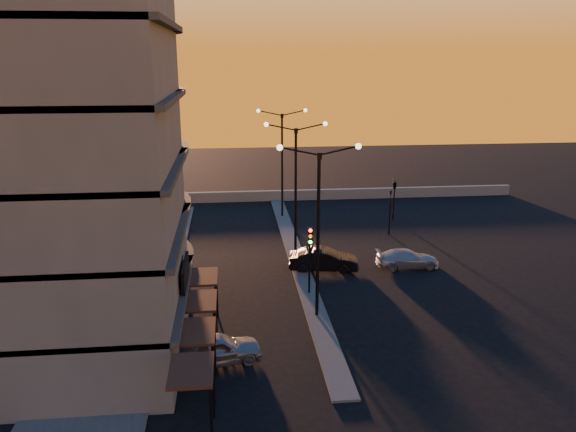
# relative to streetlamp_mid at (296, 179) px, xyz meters

# --- Properties ---
(ground) EXTENTS (120.00, 120.00, 0.00)m
(ground) POSITION_rel_streetlamp_mid_xyz_m (0.00, -10.00, -5.59)
(ground) COLOR black
(ground) RESTS_ON ground
(sidewalk_west) EXTENTS (5.00, 40.00, 0.12)m
(sidewalk_west) POSITION_rel_streetlamp_mid_xyz_m (-10.50, -6.00, -5.53)
(sidewalk_west) COLOR #4D4D4A
(sidewalk_west) RESTS_ON ground
(median) EXTENTS (1.20, 36.00, 0.12)m
(median) POSITION_rel_streetlamp_mid_xyz_m (0.00, 0.00, -5.53)
(median) COLOR #4D4D4A
(median) RESTS_ON ground
(parapet) EXTENTS (44.00, 0.50, 1.00)m
(parapet) POSITION_rel_streetlamp_mid_xyz_m (2.00, 16.00, -5.09)
(parapet) COLOR slate
(parapet) RESTS_ON ground
(building) EXTENTS (14.35, 17.08, 25.00)m
(building) POSITION_rel_streetlamp_mid_xyz_m (-14.00, -9.97, 6.32)
(building) COLOR #67625A
(building) RESTS_ON ground
(streetlamp_near) EXTENTS (4.32, 0.32, 9.51)m
(streetlamp_near) POSITION_rel_streetlamp_mid_xyz_m (0.00, -10.00, 0.00)
(streetlamp_near) COLOR black
(streetlamp_near) RESTS_ON ground
(streetlamp_mid) EXTENTS (4.32, 0.32, 9.51)m
(streetlamp_mid) POSITION_rel_streetlamp_mid_xyz_m (0.00, 0.00, 0.00)
(streetlamp_mid) COLOR black
(streetlamp_mid) RESTS_ON ground
(streetlamp_far) EXTENTS (4.32, 0.32, 9.51)m
(streetlamp_far) POSITION_rel_streetlamp_mid_xyz_m (0.00, 10.00, 0.00)
(streetlamp_far) COLOR black
(streetlamp_far) RESTS_ON ground
(traffic_light_main) EXTENTS (0.28, 0.44, 4.25)m
(traffic_light_main) POSITION_rel_streetlamp_mid_xyz_m (0.00, -7.13, -2.70)
(traffic_light_main) COLOR black
(traffic_light_main) RESTS_ON ground
(signal_east_a) EXTENTS (0.13, 0.16, 3.60)m
(signal_east_a) POSITION_rel_streetlamp_mid_xyz_m (8.00, 4.00, -3.66)
(signal_east_a) COLOR black
(signal_east_a) RESTS_ON ground
(signal_east_b) EXTENTS (0.42, 1.99, 3.60)m
(signal_east_b) POSITION_rel_streetlamp_mid_xyz_m (9.50, 8.00, -2.49)
(signal_east_b) COLOR black
(signal_east_b) RESTS_ON ground
(car_hatchback) EXTENTS (4.39, 2.43, 1.41)m
(car_hatchback) POSITION_rel_streetlamp_mid_xyz_m (-5.34, -14.26, -4.89)
(car_hatchback) COLOR #94979B
(car_hatchback) RESTS_ON ground
(car_sedan) EXTENTS (4.74, 2.21, 1.50)m
(car_sedan) POSITION_rel_streetlamp_mid_xyz_m (1.50, -3.17, -4.84)
(car_sedan) COLOR black
(car_sedan) RESTS_ON ground
(car_wagon) EXTENTS (4.24, 1.81, 1.22)m
(car_wagon) POSITION_rel_streetlamp_mid_xyz_m (7.23, -3.19, -4.98)
(car_wagon) COLOR #B4B6BC
(car_wagon) RESTS_ON ground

